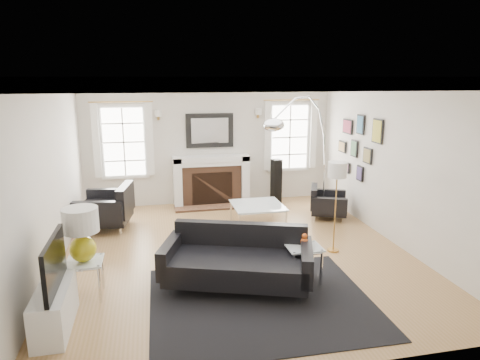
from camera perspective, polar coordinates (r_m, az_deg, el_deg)
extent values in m
plane|color=#9C7341|center=(7.10, -0.47, -9.64)|extent=(6.00, 6.00, 0.00)
cube|color=silver|center=(9.59, -4.07, 5.15)|extent=(5.50, 0.04, 2.80)
cube|color=silver|center=(3.90, 8.41, -7.63)|extent=(5.50, 0.04, 2.80)
cube|color=silver|center=(6.71, -24.18, 0.32)|extent=(0.04, 6.00, 2.80)
cube|color=silver|center=(7.70, 20.02, 2.27)|extent=(0.04, 6.00, 2.80)
cube|color=white|center=(6.53, -0.51, 13.58)|extent=(5.50, 6.00, 0.02)
cube|color=white|center=(6.53, -0.51, 13.05)|extent=(5.50, 6.00, 0.12)
cube|color=white|center=(9.48, -8.31, -0.29)|extent=(0.18, 0.38, 1.10)
cube|color=white|center=(9.69, 0.57, 0.15)|extent=(0.18, 0.38, 1.10)
cube|color=white|center=(9.45, -3.87, 2.88)|extent=(1.70, 0.38, 0.12)
cube|color=white|center=(9.47, -3.86, 2.28)|extent=(1.50, 0.34, 0.10)
cube|color=brown|center=(9.60, -3.83, -0.62)|extent=(1.30, 0.30, 0.90)
cube|color=black|center=(9.52, -3.74, -1.17)|extent=(0.90, 0.10, 0.76)
cube|color=brown|center=(9.46, -3.55, -3.54)|extent=(1.70, 0.50, 0.04)
cube|color=black|center=(9.52, -4.07, 6.60)|extent=(1.05, 0.06, 0.75)
cube|color=white|center=(9.48, -4.04, 6.58)|extent=(0.82, 0.02, 0.55)
cube|color=white|center=(9.48, -15.24, 4.92)|extent=(1.00, 0.05, 1.60)
cube|color=white|center=(9.45, -15.25, 4.89)|extent=(0.84, 0.02, 1.44)
cube|color=white|center=(9.42, -18.63, 4.94)|extent=(0.14, 0.05, 1.55)
cube|color=white|center=(9.36, -11.91, 5.30)|extent=(0.14, 0.05, 1.55)
cube|color=white|center=(9.97, 6.58, 5.71)|extent=(1.00, 0.05, 1.60)
cube|color=white|center=(9.94, 6.64, 5.69)|extent=(0.84, 0.02, 1.44)
cube|color=white|center=(9.71, 3.68, 5.86)|extent=(0.14, 0.05, 1.55)
cube|color=white|center=(10.06, 9.76, 5.96)|extent=(0.14, 0.05, 1.55)
cube|color=black|center=(8.12, 17.88, 6.21)|extent=(0.03, 0.34, 0.44)
cube|color=gold|center=(8.11, 17.77, 6.21)|extent=(0.01, 0.29, 0.39)
cube|color=black|center=(8.68, 15.79, 7.12)|extent=(0.03, 0.28, 0.38)
cube|color=#306286|center=(8.68, 15.69, 7.13)|extent=(0.01, 0.23, 0.33)
cube|color=black|center=(9.18, 14.17, 6.92)|extent=(0.03, 0.40, 0.30)
cube|color=#8F2C42|center=(9.17, 14.07, 6.92)|extent=(0.01, 0.35, 0.25)
cube|color=black|center=(8.45, 16.64, 3.13)|extent=(0.03, 0.30, 0.30)
cube|color=olive|center=(8.45, 16.53, 3.13)|extent=(0.01, 0.25, 0.25)
cube|color=black|center=(8.93, 15.00, 4.09)|extent=(0.03, 0.26, 0.34)
cube|color=#44724A|center=(8.92, 14.89, 4.09)|extent=(0.01, 0.21, 0.29)
cube|color=black|center=(9.42, 13.48, 4.35)|extent=(0.03, 0.32, 0.24)
cube|color=#A98248|center=(9.41, 13.38, 4.35)|extent=(0.01, 0.27, 0.19)
cube|color=black|center=(8.75, 15.69, 0.86)|extent=(0.03, 0.24, 0.30)
cube|color=#433367|center=(8.74, 15.59, 0.85)|extent=(0.01, 0.19, 0.25)
cube|color=black|center=(9.27, 14.00, 1.66)|extent=(0.03, 0.28, 0.22)
cube|color=#A4607E|center=(9.26, 13.90, 1.66)|extent=(0.01, 0.23, 0.17)
cube|color=white|center=(5.47, -23.50, -15.44)|extent=(0.35, 1.00, 0.50)
cube|color=black|center=(5.22, -23.53, -10.13)|extent=(0.05, 1.00, 0.58)
cube|color=black|center=(5.69, 2.82, -15.83)|extent=(2.83, 2.37, 0.01)
cube|color=black|center=(5.91, -0.39, -11.51)|extent=(2.08, 1.46, 0.32)
cube|color=black|center=(6.18, 0.09, -8.00)|extent=(1.84, 0.75, 0.53)
cube|color=black|center=(6.04, -9.27, -9.82)|extent=(0.43, 0.89, 0.40)
cube|color=black|center=(5.82, 8.85, -10.71)|extent=(0.43, 0.89, 0.40)
cube|color=black|center=(8.47, -17.57, -4.15)|extent=(1.03, 1.03, 0.33)
cube|color=black|center=(8.31, -15.02, -2.56)|extent=(0.30, 0.90, 0.56)
cube|color=black|center=(8.85, -16.89, -2.45)|extent=(0.90, 0.28, 0.42)
cube|color=black|center=(8.03, -18.46, -4.20)|extent=(0.90, 0.28, 0.42)
cube|color=black|center=(8.90, 11.76, -3.44)|extent=(0.89, 0.89, 0.26)
cube|color=black|center=(8.84, 9.83, -2.19)|extent=(0.37, 0.68, 0.43)
cube|color=black|center=(8.54, 11.83, -3.44)|extent=(0.67, 0.35, 0.32)
cube|color=black|center=(9.20, 11.75, -2.22)|extent=(0.67, 0.35, 0.32)
cube|color=silver|center=(8.20, 2.36, -3.36)|extent=(0.95, 0.95, 0.02)
cylinder|color=silver|center=(7.76, 0.00, -5.90)|extent=(0.04, 0.04, 0.42)
cylinder|color=silver|center=(7.98, 6.16, -5.43)|extent=(0.04, 0.04, 0.42)
cylinder|color=silver|center=(8.57, -1.20, -4.00)|extent=(0.04, 0.04, 0.42)
cylinder|color=silver|center=(8.77, 4.40, -3.63)|extent=(0.04, 0.04, 0.42)
cube|color=silver|center=(5.93, -20.04, -10.21)|extent=(0.46, 0.46, 0.02)
cylinder|color=silver|center=(5.89, -21.95, -13.12)|extent=(0.04, 0.04, 0.50)
cylinder|color=silver|center=(5.83, -18.23, -13.06)|extent=(0.04, 0.04, 0.50)
cylinder|color=silver|center=(6.23, -21.37, -11.59)|extent=(0.04, 0.04, 0.50)
cylinder|color=silver|center=(6.17, -17.87, -11.52)|extent=(0.04, 0.04, 0.50)
cube|color=silver|center=(6.02, 8.56, -8.88)|extent=(0.48, 0.40, 0.02)
cylinder|color=silver|center=(5.93, 7.18, -11.89)|extent=(0.04, 0.04, 0.52)
cylinder|color=silver|center=(6.06, 10.80, -11.44)|extent=(0.04, 0.04, 0.52)
cylinder|color=silver|center=(6.20, 6.21, -10.67)|extent=(0.04, 0.04, 0.52)
cylinder|color=silver|center=(6.33, 9.67, -10.28)|extent=(0.04, 0.04, 0.52)
sphere|color=gold|center=(5.86, -20.18, -8.62)|extent=(0.33, 0.33, 0.33)
cylinder|color=gold|center=(5.80, -20.32, -7.10)|extent=(0.04, 0.04, 0.13)
cylinder|color=white|center=(5.73, -20.50, -5.01)|extent=(0.44, 0.44, 0.31)
sphere|color=#BA4C17|center=(5.99, 8.58, -8.13)|extent=(0.11, 0.11, 0.11)
sphere|color=#BA4C17|center=(5.96, 8.61, -7.42)|extent=(0.08, 0.08, 0.08)
cube|color=silver|center=(9.19, 11.00, -3.71)|extent=(0.27, 0.43, 0.21)
ellipsoid|color=silver|center=(7.11, 4.49, 7.32)|extent=(0.36, 0.36, 0.22)
cylinder|color=#BC8B41|center=(7.32, 12.30, -9.12)|extent=(0.19, 0.19, 0.03)
cylinder|color=#BC8B41|center=(7.10, 12.56, -4.28)|extent=(0.02, 0.02, 1.33)
cylinder|color=white|center=(6.92, 12.86, 1.34)|extent=(0.30, 0.30, 0.25)
cube|color=black|center=(9.73, 4.84, -0.14)|extent=(0.23, 0.23, 1.00)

